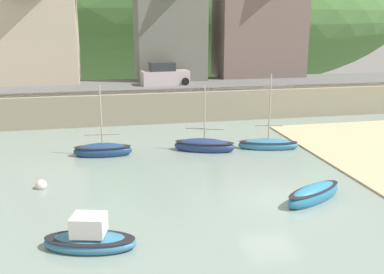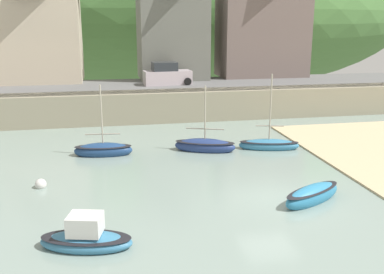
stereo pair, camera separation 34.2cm
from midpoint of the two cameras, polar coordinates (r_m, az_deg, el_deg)
The scene contains 12 objects.
quay_seawall at distance 36.62m, azimuth -0.21°, elevation 4.53°, with size 48.00×9.40×2.40m.
hillside_backdrop at distance 73.88m, azimuth -3.18°, elevation 15.76°, with size 80.00×44.00×26.24m.
waterfront_building_left at distance 43.39m, azimuth -20.07°, elevation 13.00°, with size 8.15×6.22×9.43m.
waterfront_building_centre at distance 43.50m, azimuth -3.23°, elevation 14.82°, with size 6.60×6.19×10.85m.
waterfront_building_right at distance 45.76m, azimuth 8.42°, elevation 14.73°, with size 8.77×5.17×10.94m.
dinghy_open_wooden at distance 20.73m, azimuth 14.90°, elevation -7.13°, with size 3.57×2.55×0.99m.
sailboat_blue_trim at distance 28.39m, azimuth 9.40°, elevation -0.94°, with size 3.94×2.01×4.90m.
sailboat_nearest_shore at distance 27.15m, azimuth -11.73°, elevation -1.69°, with size 3.57×1.58×4.47m.
sailboat_far_left at distance 27.55m, azimuth 1.24°, elevation -1.13°, with size 3.99×2.54×4.27m.
motorboat_with_cabin at distance 16.59m, azimuth -13.58°, elevation -12.62°, with size 3.56×2.14×1.40m.
parked_car_near_slipway at distance 39.16m, azimuth -3.81°, elevation 7.90°, with size 4.22×2.02×1.95m.
mooring_buoy at distance 22.76m, azimuth -19.19°, elevation -5.85°, with size 0.55×0.55×0.55m.
Camera 1 is at (-7.44, -17.76, 7.85)m, focal length 41.57 mm.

